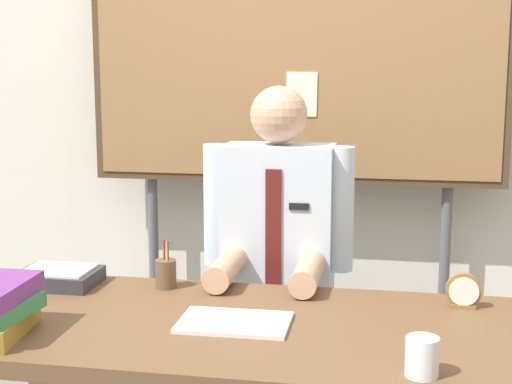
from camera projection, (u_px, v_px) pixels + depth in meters
The scene contains 9 objects.
back_wall at pixel (301, 90), 3.27m from camera, with size 6.40×0.08×2.70m, color silver.
desk at pixel (244, 350), 2.18m from camera, with size 1.74×0.78×0.73m.
person at pixel (278, 288), 2.79m from camera, with size 0.55×0.56×1.39m.
bulletin_board at pixel (295, 41), 3.04m from camera, with size 1.71×0.09×2.18m.
open_notebook at pixel (234, 322), 2.15m from camera, with size 0.32×0.21×0.01m, color silver.
desk_clock at pixel (464, 292), 2.29m from camera, with size 0.11×0.04×0.11m.
coffee_mug at pixel (422, 357), 1.79m from camera, with size 0.08×0.08×0.10m, color white.
pen_holder at pixel (166, 273), 2.50m from camera, with size 0.07×0.07×0.16m.
paper_tray at pixel (58, 277), 2.53m from camera, with size 0.26×0.20×0.06m.
Camera 1 is at (0.42, -2.03, 1.46)m, focal length 52.84 mm.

